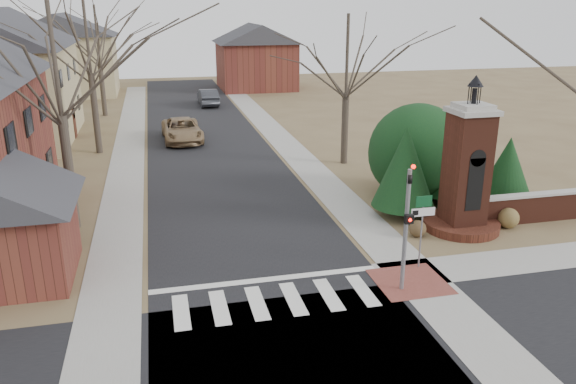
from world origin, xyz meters
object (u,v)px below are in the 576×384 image
object	(u,v)px
sign_post	(422,217)
brick_gate_monument	(465,180)
traffic_signal_pole	(407,218)
pickup_truck	(182,130)
distant_car	(208,97)

from	to	relation	value
sign_post	brick_gate_monument	bearing A→B (deg)	41.42
sign_post	traffic_signal_pole	bearing A→B (deg)	-132.43
sign_post	pickup_truck	size ratio (longest dim) A/B	0.49
traffic_signal_pole	distant_car	size ratio (longest dim) A/B	0.97
pickup_truck	distant_car	world-z (taller)	pickup_truck
brick_gate_monument	traffic_signal_pole	bearing A→B (deg)	-136.76
sign_post	brick_gate_monument	size ratio (longest dim) A/B	0.42
sign_post	distant_car	distance (m)	36.33
sign_post	distant_car	size ratio (longest dim) A/B	0.59
brick_gate_monument	sign_post	bearing A→B (deg)	-138.58
traffic_signal_pole	sign_post	bearing A→B (deg)	47.57
traffic_signal_pole	distant_car	xyz separation A→B (m)	(-2.70, 37.51, -1.82)
traffic_signal_pole	brick_gate_monument	distance (m)	6.47
distant_car	pickup_truck	bearing A→B (deg)	76.05
pickup_truck	distant_car	xyz separation A→B (m)	(3.20, 14.06, -0.01)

